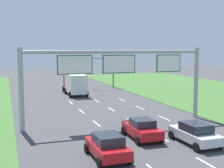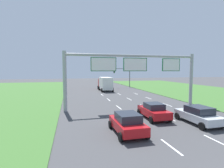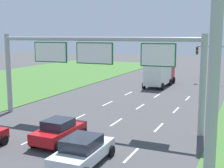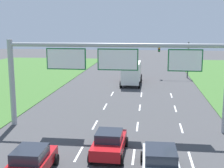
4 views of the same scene
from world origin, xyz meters
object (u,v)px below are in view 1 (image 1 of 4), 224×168
at_px(car_mid_lane, 107,146).
at_px(box_truck, 75,83).
at_px(car_near_red, 195,133).
at_px(sign_gantry, 118,70).
at_px(car_lead_silver, 142,129).
at_px(traffic_light_mast, 103,66).

distance_m(car_mid_lane, box_truck, 28.12).
height_order(car_near_red, sign_gantry, sign_gantry).
bearing_deg(box_truck, car_near_red, -82.49).
xyz_separation_m(car_near_red, car_mid_lane, (-6.97, -0.83, 0.00)).
relative_size(car_lead_silver, traffic_light_mast, 0.73).
relative_size(sign_gantry, traffic_light_mast, 3.08).
relative_size(car_lead_silver, box_truck, 0.54).
distance_m(car_near_red, car_lead_silver, 3.97).
relative_size(car_mid_lane, box_truck, 0.52).
xyz_separation_m(car_lead_silver, sign_gantry, (-0.13, 5.14, 4.16)).
xyz_separation_m(car_lead_silver, traffic_light_mast, (6.43, 30.88, 3.09)).
height_order(car_lead_silver, car_mid_lane, car_mid_lane).
bearing_deg(car_near_red, car_lead_silver, 140.61).
relative_size(box_truck, traffic_light_mast, 1.34).
xyz_separation_m(car_lead_silver, car_mid_lane, (-3.86, -3.30, 0.02)).
height_order(car_near_red, box_truck, box_truck).
xyz_separation_m(sign_gantry, traffic_light_mast, (6.56, 25.74, -1.08)).
height_order(car_near_red, car_mid_lane, car_mid_lane).
bearing_deg(car_lead_silver, box_truck, 91.01).
bearing_deg(traffic_light_mast, car_near_red, -95.69).
bearing_deg(traffic_light_mast, box_truck, -135.35).
distance_m(car_mid_lane, traffic_light_mast, 35.83).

